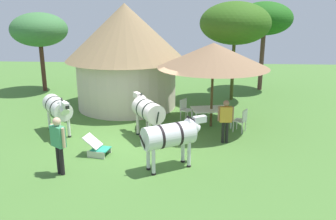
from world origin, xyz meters
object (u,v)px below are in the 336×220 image
at_px(patio_dining_table, 211,110).
at_px(patio_chair_near_hut, 185,108).
at_px(acacia_tree_far_lawn, 235,23).
at_px(guest_beside_umbrella, 226,117).
at_px(patio_chair_east_end, 242,119).
at_px(zebra_toward_hut, 170,136).
at_px(zebra_nearest_camera, 58,108).
at_px(zebra_by_umbrella, 148,110).
at_px(acacia_tree_behind_hut, 265,19).
at_px(striped_lounge_chair, 98,148).
at_px(thatched_hut, 126,52).
at_px(standing_watcher, 58,141).
at_px(shade_umbrella, 213,55).
at_px(acacia_tree_left_background, 39,30).

bearing_deg(patio_dining_table, patio_chair_near_hut, 144.55).
bearing_deg(acacia_tree_far_lawn, guest_beside_umbrella, -98.39).
xyz_separation_m(patio_chair_east_end, zebra_toward_hut, (-2.58, -3.33, 0.52)).
relative_size(zebra_nearest_camera, acacia_tree_far_lawn, 0.40).
bearing_deg(zebra_by_umbrella, acacia_tree_behind_hut, 24.54).
xyz_separation_m(striped_lounge_chair, zebra_nearest_camera, (-1.96, 1.89, 0.77)).
xyz_separation_m(thatched_hut, zebra_nearest_camera, (-1.93, -3.97, -1.60)).
distance_m(standing_watcher, striped_lounge_chair, 1.77).
height_order(patio_dining_table, acacia_tree_behind_hut, acacia_tree_behind_hut).
distance_m(shade_umbrella, standing_watcher, 6.72).
xyz_separation_m(zebra_toward_hut, acacia_tree_left_background, (-7.75, 9.61, 2.38)).
relative_size(guest_beside_umbrella, zebra_by_umbrella, 0.84).
bearing_deg(zebra_nearest_camera, patio_dining_table, 155.89).
distance_m(patio_dining_table, guest_beside_umbrella, 1.85).
relative_size(zebra_nearest_camera, zebra_toward_hut, 0.99).
distance_m(shade_umbrella, guest_beside_umbrella, 2.66).
bearing_deg(acacia_tree_far_lawn, zebra_by_umbrella, -122.53).
bearing_deg(patio_chair_east_end, zebra_nearest_camera, 123.77).
bearing_deg(patio_chair_east_end, shade_umbrella, 90.00).
relative_size(thatched_hut, zebra_by_umbrella, 2.98).
xyz_separation_m(zebra_nearest_camera, acacia_tree_behind_hut, (9.02, 8.00, 2.97)).
bearing_deg(shade_umbrella, guest_beside_umbrella, -77.68).
distance_m(guest_beside_umbrella, acacia_tree_far_lawn, 6.82).
distance_m(patio_chair_east_end, zebra_toward_hut, 4.24).
relative_size(patio_chair_east_end, zebra_toward_hut, 0.45).
distance_m(patio_chair_near_hut, acacia_tree_far_lawn, 5.41).
relative_size(patio_chair_near_hut, zebra_nearest_camera, 0.45).
relative_size(zebra_nearest_camera, acacia_tree_left_background, 0.45).
xyz_separation_m(thatched_hut, shade_umbrella, (3.89, -2.72, 0.25)).
distance_m(patio_dining_table, patio_chair_east_end, 1.31).
xyz_separation_m(standing_watcher, zebra_toward_hut, (3.16, 0.60, 0.00)).
xyz_separation_m(shade_umbrella, zebra_nearest_camera, (-5.83, -1.25, -1.85)).
xyz_separation_m(patio_dining_table, acacia_tree_far_lawn, (1.29, 4.30, 3.21)).
relative_size(patio_dining_table, standing_watcher, 0.98).
height_order(patio_chair_east_end, zebra_nearest_camera, zebra_nearest_camera).
xyz_separation_m(shade_umbrella, acacia_tree_far_lawn, (1.29, 4.30, 0.99)).
distance_m(patio_chair_near_hut, zebra_toward_hut, 4.75).
height_order(shade_umbrella, standing_watcher, shade_umbrella).
bearing_deg(guest_beside_umbrella, acacia_tree_far_lawn, -102.38).
bearing_deg(patio_chair_near_hut, patio_chair_east_end, 93.40).
distance_m(acacia_tree_behind_hut, acacia_tree_far_lawn, 3.10).
bearing_deg(acacia_tree_behind_hut, acacia_tree_far_lawn, -127.92).
relative_size(patio_chair_near_hut, standing_watcher, 0.52).
relative_size(zebra_by_umbrella, acacia_tree_behind_hut, 0.38).
height_order(thatched_hut, acacia_tree_left_background, thatched_hut).
distance_m(patio_chair_east_end, guest_beside_umbrella, 1.45).
bearing_deg(patio_dining_table, acacia_tree_far_lawn, 73.32).
bearing_deg(zebra_nearest_camera, acacia_tree_left_background, -100.26).
xyz_separation_m(acacia_tree_far_lawn, acacia_tree_left_background, (-10.48, 1.36, -0.45)).
height_order(zebra_by_umbrella, acacia_tree_left_background, acacia_tree_left_background).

